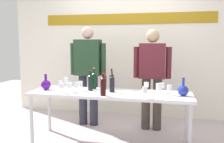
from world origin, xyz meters
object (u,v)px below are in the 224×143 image
at_px(wine_glass_right_3, 146,85).
at_px(wine_glass_right_4, 145,90).
at_px(presenter_left, 88,69).
at_px(wine_glass_left_1, 60,84).
at_px(wine_glass_right_2, 170,88).
at_px(wine_glass_left_0, 80,84).
at_px(wine_glass_left_2, 66,81).
at_px(wine_glass_left_5, 70,85).
at_px(decanter_blue_right, 183,90).
at_px(wine_bottle_2, 103,86).
at_px(decanter_blue_left, 46,85).
at_px(wine_glass_left_3, 62,86).
at_px(wine_glass_left_4, 76,85).
at_px(presenter_right, 152,73).
at_px(wine_bottle_3, 112,83).
at_px(wine_bottle_5, 104,81).
at_px(wine_bottle_0, 94,80).
at_px(wine_bottle_4, 90,82).
at_px(wine_glass_right_0, 162,86).
at_px(wine_bottle_1, 112,81).
at_px(wine_glass_right_1, 159,87).
at_px(display_table, 110,96).

relative_size(wine_glass_right_3, wine_glass_right_4, 0.90).
xyz_separation_m(presenter_left, wine_glass_left_1, (-0.13, -0.83, -0.12)).
bearing_deg(wine_glass_right_2, wine_glass_left_0, 179.56).
height_order(wine_glass_left_2, wine_glass_left_5, wine_glass_left_2).
relative_size(decanter_blue_right, wine_bottle_2, 0.80).
distance_m(presenter_left, wine_glass_right_2, 1.52).
bearing_deg(decanter_blue_left, wine_glass_left_3, -29.74).
relative_size(decanter_blue_right, wine_glass_left_4, 1.65).
xyz_separation_m(presenter_right, wine_bottle_3, (-0.51, -0.67, -0.08)).
distance_m(decanter_blue_right, wine_bottle_5, 1.14).
distance_m(wine_bottle_0, wine_bottle_4, 0.12).
bearing_deg(wine_glass_left_5, wine_glass_right_2, 4.49).
distance_m(wine_bottle_4, wine_glass_right_3, 0.80).
distance_m(wine_bottle_3, wine_bottle_4, 0.33).
height_order(presenter_right, wine_glass_left_2, presenter_right).
height_order(decanter_blue_right, wine_glass_left_2, decanter_blue_right).
bearing_deg(wine_glass_right_0, wine_glass_right_4, -116.72).
xyz_separation_m(decanter_blue_right, wine_bottle_5, (-1.11, 0.23, 0.05)).
height_order(wine_glass_left_0, wine_glass_left_5, wine_glass_left_0).
xyz_separation_m(wine_bottle_1, wine_bottle_2, (-0.00, -0.49, 0.01)).
distance_m(wine_bottle_4, wine_glass_right_1, 0.98).
bearing_deg(wine_glass_left_0, wine_bottle_1, 32.25).
bearing_deg(wine_glass_right_2, wine_glass_left_2, 175.30).
bearing_deg(wine_glass_left_5, wine_glass_right_4, -8.13).
bearing_deg(wine_bottle_4, wine_glass_right_0, 3.93).
xyz_separation_m(decanter_blue_right, wine_glass_right_1, (-0.31, -0.06, 0.04)).
bearing_deg(wine_glass_left_1, display_table, 11.61).
relative_size(wine_glass_left_5, wine_glass_right_3, 1.04).
bearing_deg(wine_bottle_0, wine_glass_right_0, -2.85).
bearing_deg(wine_glass_right_3, wine_bottle_2, -141.98).
bearing_deg(decanter_blue_left, wine_glass_right_2, 0.75).
relative_size(decanter_blue_left, wine_glass_left_5, 1.72).
distance_m(presenter_left, wine_bottle_5, 0.64).
bearing_deg(wine_bottle_2, decanter_blue_right, 11.45).
xyz_separation_m(wine_glass_left_0, wine_glass_left_5, (-0.12, -0.12, -0.00)).
distance_m(wine_bottle_1, wine_glass_right_1, 0.78).
distance_m(decanter_blue_left, wine_bottle_4, 0.66).
height_order(wine_glass_right_0, wine_glass_right_4, wine_glass_right_4).
bearing_deg(wine_glass_left_3, wine_glass_right_3, 19.68).
xyz_separation_m(wine_glass_right_0, wine_glass_right_3, (-0.21, 0.05, -0.01)).
distance_m(wine_bottle_2, wine_glass_left_3, 0.59).
distance_m(presenter_right, wine_glass_left_5, 1.35).
xyz_separation_m(display_table, wine_glass_left_3, (-0.62, -0.21, 0.16)).
height_order(wine_bottle_3, wine_glass_right_4, wine_bottle_3).
xyz_separation_m(wine_bottle_3, wine_glass_left_4, (-0.46, -0.18, -0.02)).
distance_m(decanter_blue_left, presenter_left, 0.84).
xyz_separation_m(wine_glass_left_1, wine_glass_right_4, (1.18, -0.12, -0.02)).
bearing_deg(presenter_left, wine_bottle_1, -40.12).
height_order(wine_bottle_4, wine_bottle_5, wine_bottle_4).
bearing_deg(display_table, wine_bottle_2, -98.77).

